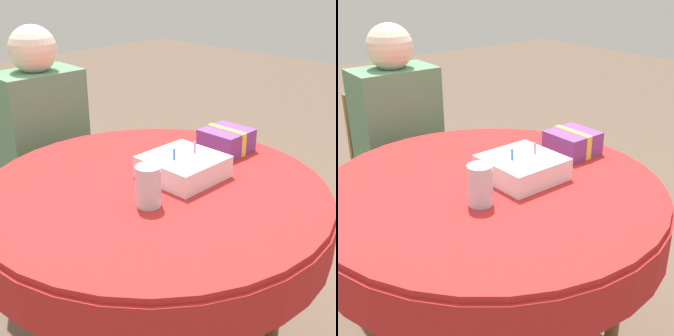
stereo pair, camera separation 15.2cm
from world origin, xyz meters
TOP-DOWN VIEW (x-y plane):
  - dining_table at (0.00, 0.00)m, footprint 1.14×1.14m
  - chair at (0.08, 0.87)m, footprint 0.40×0.40m
  - person at (0.07, 0.78)m, footprint 0.37×0.33m
  - birthday_cake at (0.11, -0.02)m, footprint 0.23×0.23m
  - drinking_glass at (-0.11, -0.09)m, footprint 0.08×0.08m
  - gift_box at (0.40, 0.02)m, footprint 0.16×0.17m

SIDE VIEW (x-z plane):
  - chair at x=0.08m, z-range 0.03..0.91m
  - dining_table at x=0.00m, z-range 0.29..1.05m
  - person at x=0.07m, z-range 0.11..1.31m
  - birthday_cake at x=0.11m, z-range 0.74..0.86m
  - gift_box at x=0.40m, z-range 0.76..0.85m
  - drinking_glass at x=-0.11m, z-range 0.76..0.89m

